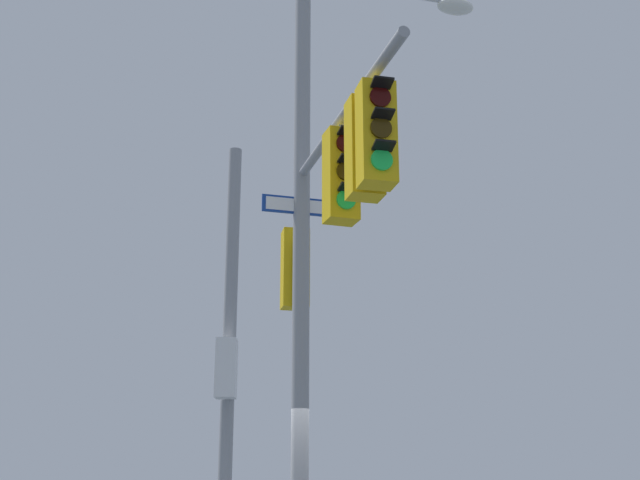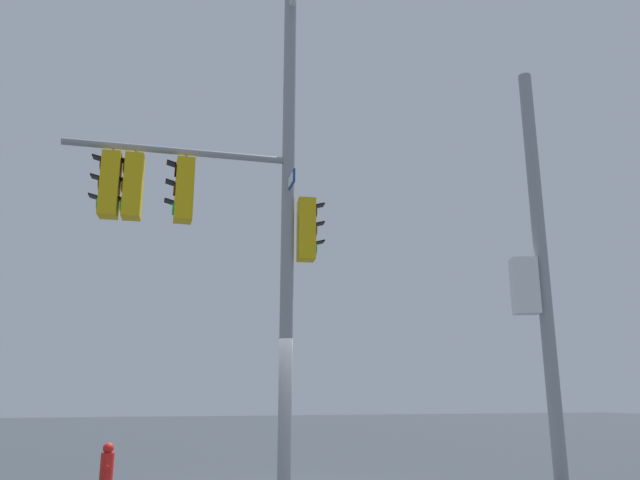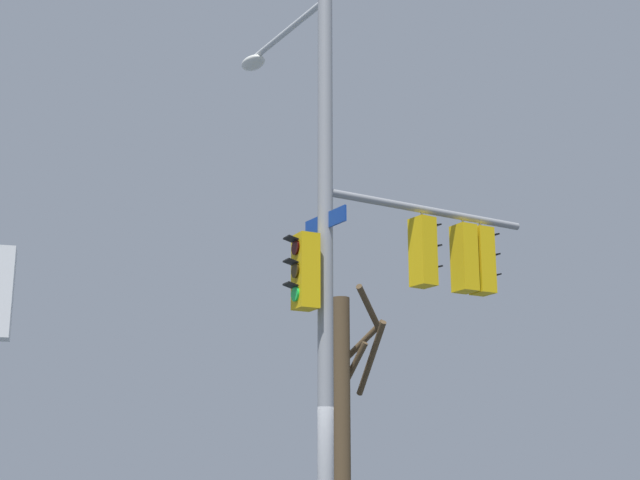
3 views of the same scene
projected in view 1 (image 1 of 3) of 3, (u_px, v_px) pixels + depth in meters
main_signal_pole_assembly at (329, 197)px, 10.16m from camera, size 3.32×4.49×9.31m
secondary_pole_assembly at (228, 353)px, 15.15m from camera, size 0.50×0.75×8.09m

